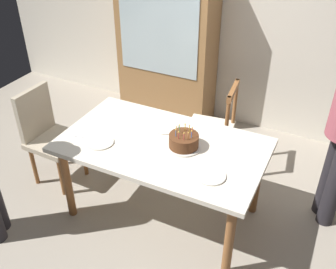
# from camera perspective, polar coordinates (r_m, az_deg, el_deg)

# --- Properties ---
(ground) EXTENTS (6.40, 6.40, 0.00)m
(ground) POSITION_cam_1_polar(r_m,az_deg,el_deg) (3.59, -0.73, -11.27)
(ground) COLOR #9E9384
(back_wall) EXTENTS (6.40, 0.10, 2.60)m
(back_wall) POSITION_cam_1_polar(r_m,az_deg,el_deg) (4.44, 10.42, 17.06)
(back_wall) COLOR silver
(back_wall) RESTS_ON ground
(dining_table) EXTENTS (1.64, 0.95, 0.76)m
(dining_table) POSITION_cam_1_polar(r_m,az_deg,el_deg) (3.15, -0.82, -2.65)
(dining_table) COLOR silver
(dining_table) RESTS_ON ground
(birthday_cake) EXTENTS (0.28, 0.28, 0.18)m
(birthday_cake) POSITION_cam_1_polar(r_m,az_deg,el_deg) (3.03, 2.34, -1.02)
(birthday_cake) COLOR silver
(birthday_cake) RESTS_ON dining_table
(plate_near_celebrant) EXTENTS (0.22, 0.22, 0.01)m
(plate_near_celebrant) POSITION_cam_1_polar(r_m,az_deg,el_deg) (3.15, -9.97, -1.14)
(plate_near_celebrant) COLOR silver
(plate_near_celebrant) RESTS_ON dining_table
(plate_far_side) EXTENTS (0.22, 0.22, 0.01)m
(plate_far_side) POSITION_cam_1_polar(r_m,az_deg,el_deg) (3.28, -0.43, 1.06)
(plate_far_side) COLOR silver
(plate_far_side) RESTS_ON dining_table
(plate_near_guest) EXTENTS (0.22, 0.22, 0.01)m
(plate_near_guest) POSITION_cam_1_polar(r_m,az_deg,el_deg) (2.79, 6.29, -6.04)
(plate_near_guest) COLOR silver
(plate_near_guest) RESTS_ON dining_table
(fork_near_celebrant) EXTENTS (0.18, 0.06, 0.01)m
(fork_near_celebrant) POSITION_cam_1_polar(r_m,az_deg,el_deg) (3.24, -12.20, -0.38)
(fork_near_celebrant) COLOR silver
(fork_near_celebrant) RESTS_ON dining_table
(fork_far_side) EXTENTS (0.18, 0.04, 0.01)m
(fork_far_side) POSITION_cam_1_polar(r_m,az_deg,el_deg) (3.35, -2.91, 1.64)
(fork_far_side) COLOR silver
(fork_far_side) RESTS_ON dining_table
(fork_near_guest) EXTENTS (0.18, 0.05, 0.01)m
(fork_near_guest) POSITION_cam_1_polar(r_m,az_deg,el_deg) (2.83, 3.22, -5.25)
(fork_near_guest) COLOR silver
(fork_near_guest) RESTS_ON dining_table
(chair_spindle_back) EXTENTS (0.49, 0.49, 0.95)m
(chair_spindle_back) POSITION_cam_1_polar(r_m,az_deg,el_deg) (3.83, 6.48, 0.67)
(chair_spindle_back) COLOR beige
(chair_spindle_back) RESTS_ON ground
(chair_upholstered) EXTENTS (0.46, 0.45, 0.95)m
(chair_upholstered) POSITION_cam_1_polar(r_m,az_deg,el_deg) (3.82, -17.39, 0.39)
(chair_upholstered) COLOR tan
(chair_upholstered) RESTS_ON ground
(china_cabinet) EXTENTS (1.10, 0.45, 1.90)m
(china_cabinet) POSITION_cam_1_polar(r_m,az_deg,el_deg) (4.54, -0.13, 13.32)
(china_cabinet) COLOR #9E7042
(china_cabinet) RESTS_ON ground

